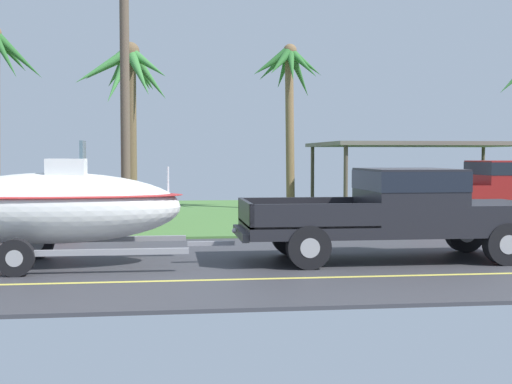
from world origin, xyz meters
The scene contains 8 objects.
ground centered at (0.00, 8.38, -0.01)m, with size 36.00×22.00×0.11m.
pickup_truck_towing centered at (-0.47, 0.02, 1.01)m, with size 5.95×2.11×1.80m.
boat_on_trailer centered at (-7.25, 0.02, 1.10)m, with size 5.98×2.30×2.33m.
parked_pickup_background centered at (4.89, 6.87, 1.04)m, with size 5.50×1.97×1.90m.
carport_awning centered at (4.33, 11.98, 2.43)m, with size 7.75×5.83×2.53m.
palm_tree_near_left centered at (-6.18, 6.96, 4.06)m, with size 2.77×3.25×5.26m.
palm_tree_near_right centered at (-0.71, 12.31, 4.79)m, with size 2.76×2.70×6.13m.
utility_pole centered at (-6.20, 5.07, 4.56)m, with size 0.24×1.80×8.82m.
Camera 1 is at (-5.16, -13.38, 2.06)m, focal length 49.63 mm.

